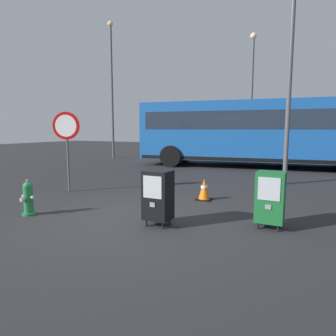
{
  "coord_description": "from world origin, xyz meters",
  "views": [
    {
      "loc": [
        3.24,
        -4.67,
        1.76
      ],
      "look_at": [
        0.3,
        1.2,
        0.9
      ],
      "focal_mm": 31.87,
      "sensor_mm": 36.0,
      "label": 1
    }
  ],
  "objects_px": {
    "bus_near": "(255,130)",
    "street_light_near_right": "(112,82)",
    "newspaper_box_primary": "(158,195)",
    "traffic_cone": "(204,190)",
    "stop_sign": "(67,135)",
    "fire_hydrant": "(28,198)",
    "newspaper_box_secondary": "(270,197)",
    "street_light_far_left": "(252,88)",
    "street_light_near_left": "(291,52)",
    "bus_far": "(317,130)"
  },
  "relations": [
    {
      "from": "newspaper_box_primary",
      "to": "traffic_cone",
      "type": "relative_size",
      "value": 1.92
    },
    {
      "from": "newspaper_box_secondary",
      "to": "street_light_far_left",
      "type": "height_order",
      "value": "street_light_far_left"
    },
    {
      "from": "newspaper_box_secondary",
      "to": "stop_sign",
      "type": "xyz_separation_m",
      "value": [
        -5.52,
        0.73,
        1.03
      ]
    },
    {
      "from": "newspaper_box_primary",
      "to": "street_light_near_right",
      "type": "bearing_deg",
      "value": 130.37
    },
    {
      "from": "stop_sign",
      "to": "street_light_near_left",
      "type": "distance_m",
      "value": 7.1
    },
    {
      "from": "traffic_cone",
      "to": "street_light_far_left",
      "type": "bearing_deg",
      "value": 94.44
    },
    {
      "from": "stop_sign",
      "to": "bus_far",
      "type": "relative_size",
      "value": 0.21
    },
    {
      "from": "stop_sign",
      "to": "fire_hydrant",
      "type": "bearing_deg",
      "value": -65.05
    },
    {
      "from": "stop_sign",
      "to": "street_light_far_left",
      "type": "xyz_separation_m",
      "value": [
        3.06,
        9.67,
        2.21
      ]
    },
    {
      "from": "fire_hydrant",
      "to": "newspaper_box_primary",
      "type": "distance_m",
      "value": 2.78
    },
    {
      "from": "newspaper_box_primary",
      "to": "street_light_near_right",
      "type": "height_order",
      "value": "street_light_near_right"
    },
    {
      "from": "traffic_cone",
      "to": "street_light_near_left",
      "type": "bearing_deg",
      "value": 63.51
    },
    {
      "from": "street_light_near_left",
      "to": "traffic_cone",
      "type": "bearing_deg",
      "value": -116.49
    },
    {
      "from": "fire_hydrant",
      "to": "street_light_far_left",
      "type": "height_order",
      "value": "street_light_far_left"
    },
    {
      "from": "newspaper_box_secondary",
      "to": "bus_far",
      "type": "xyz_separation_m",
      "value": [
        0.61,
        12.77,
        1.14
      ]
    },
    {
      "from": "newspaper_box_primary",
      "to": "street_light_near_right",
      "type": "distance_m",
      "value": 13.84
    },
    {
      "from": "fire_hydrant",
      "to": "street_light_far_left",
      "type": "xyz_separation_m",
      "value": [
        2.09,
        11.75,
        3.46
      ]
    },
    {
      "from": "stop_sign",
      "to": "bus_near",
      "type": "xyz_separation_m",
      "value": [
        3.62,
        7.99,
        0.11
      ]
    },
    {
      "from": "newspaper_box_primary",
      "to": "street_light_near_left",
      "type": "relative_size",
      "value": 0.14
    },
    {
      "from": "street_light_far_left",
      "to": "bus_near",
      "type": "bearing_deg",
      "value": -71.67
    },
    {
      "from": "stop_sign",
      "to": "bus_far",
      "type": "distance_m",
      "value": 13.52
    },
    {
      "from": "fire_hydrant",
      "to": "traffic_cone",
      "type": "height_order",
      "value": "fire_hydrant"
    },
    {
      "from": "newspaper_box_secondary",
      "to": "bus_near",
      "type": "bearing_deg",
      "value": 102.32
    },
    {
      "from": "fire_hydrant",
      "to": "traffic_cone",
      "type": "xyz_separation_m",
      "value": [
        2.78,
        2.87,
        -0.09
      ]
    },
    {
      "from": "bus_near",
      "to": "street_light_near_right",
      "type": "bearing_deg",
      "value": 168.05
    },
    {
      "from": "newspaper_box_primary",
      "to": "traffic_cone",
      "type": "xyz_separation_m",
      "value": [
        0.08,
        2.27,
        -0.31
      ]
    },
    {
      "from": "fire_hydrant",
      "to": "street_light_near_left",
      "type": "bearing_deg",
      "value": 54.18
    },
    {
      "from": "fire_hydrant",
      "to": "street_light_near_left",
      "type": "relative_size",
      "value": 0.11
    },
    {
      "from": "bus_far",
      "to": "street_light_near_right",
      "type": "bearing_deg",
      "value": -169.54
    },
    {
      "from": "newspaper_box_secondary",
      "to": "street_light_near_left",
      "type": "distance_m",
      "value": 5.87
    },
    {
      "from": "bus_near",
      "to": "fire_hydrant",
      "type": "bearing_deg",
      "value": -112.49
    },
    {
      "from": "stop_sign",
      "to": "traffic_cone",
      "type": "bearing_deg",
      "value": 11.8
    },
    {
      "from": "newspaper_box_primary",
      "to": "newspaper_box_secondary",
      "type": "xyz_separation_m",
      "value": [
        1.85,
        0.75,
        0.0
      ]
    },
    {
      "from": "fire_hydrant",
      "to": "street_light_near_left",
      "type": "distance_m",
      "value": 8.35
    },
    {
      "from": "traffic_cone",
      "to": "newspaper_box_secondary",
      "type": "bearing_deg",
      "value": -40.58
    },
    {
      "from": "newspaper_box_secondary",
      "to": "street_light_far_left",
      "type": "bearing_deg",
      "value": 103.31
    },
    {
      "from": "newspaper_box_primary",
      "to": "traffic_cone",
      "type": "height_order",
      "value": "newspaper_box_primary"
    },
    {
      "from": "bus_far",
      "to": "street_light_far_left",
      "type": "distance_m",
      "value": 4.42
    },
    {
      "from": "fire_hydrant",
      "to": "bus_far",
      "type": "xyz_separation_m",
      "value": [
        5.17,
        14.13,
        1.36
      ]
    },
    {
      "from": "stop_sign",
      "to": "street_light_near_left",
      "type": "relative_size",
      "value": 0.32
    },
    {
      "from": "fire_hydrant",
      "to": "stop_sign",
      "type": "distance_m",
      "value": 2.62
    },
    {
      "from": "bus_near",
      "to": "street_light_near_left",
      "type": "xyz_separation_m",
      "value": [
        1.72,
        -4.03,
        2.38
      ]
    },
    {
      "from": "street_light_near_left",
      "to": "stop_sign",
      "type": "bearing_deg",
      "value": -143.39
    },
    {
      "from": "stop_sign",
      "to": "bus_near",
      "type": "relative_size",
      "value": 0.21
    },
    {
      "from": "fire_hydrant",
      "to": "traffic_cone",
      "type": "bearing_deg",
      "value": 45.89
    },
    {
      "from": "stop_sign",
      "to": "newspaper_box_primary",
      "type": "bearing_deg",
      "value": -22.0
    },
    {
      "from": "street_light_far_left",
      "to": "street_light_near_right",
      "type": "bearing_deg",
      "value": -172.49
    },
    {
      "from": "newspaper_box_primary",
      "to": "newspaper_box_secondary",
      "type": "bearing_deg",
      "value": 22.14
    },
    {
      "from": "traffic_cone",
      "to": "bus_near",
      "type": "distance_m",
      "value": 7.35
    },
    {
      "from": "fire_hydrant",
      "to": "street_light_far_left",
      "type": "distance_m",
      "value": 12.43
    }
  ]
}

